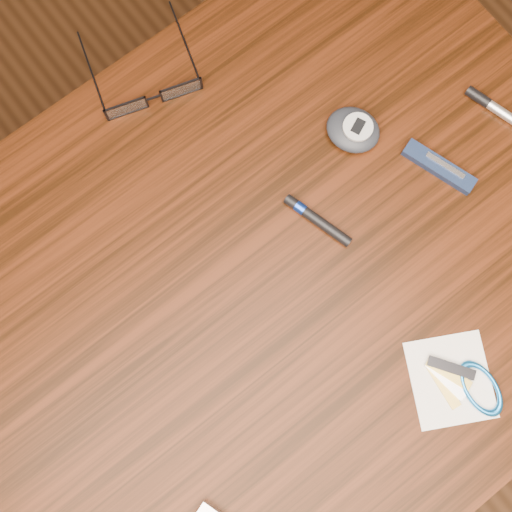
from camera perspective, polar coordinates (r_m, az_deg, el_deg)
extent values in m
plane|color=#472814|center=(1.52, -0.82, -8.05)|extent=(3.80, 3.80, 0.00)
cube|color=#331408|center=(0.79, -1.57, -4.45)|extent=(1.00, 0.70, 0.03)
cylinder|color=#4C2814|center=(1.32, 6.81, 15.97)|extent=(0.05, 0.05, 0.71)
cube|color=black|center=(0.84, -11.43, 12.73)|extent=(0.05, 0.02, 0.03)
cube|color=silver|center=(0.84, -11.43, 12.73)|extent=(0.05, 0.02, 0.02)
cylinder|color=black|center=(0.89, -14.32, 15.30)|extent=(0.04, 0.13, 0.00)
cube|color=black|center=(0.84, -6.67, 14.45)|extent=(0.05, 0.02, 0.03)
cube|color=silver|center=(0.84, -6.67, 14.45)|extent=(0.05, 0.02, 0.02)
cylinder|color=black|center=(0.89, -6.27, 18.22)|extent=(0.04, 0.13, 0.00)
cube|color=black|center=(0.84, -9.10, 13.73)|extent=(0.02, 0.01, 0.00)
ellipsoid|color=black|center=(0.83, 8.62, 11.03)|extent=(0.08, 0.09, 0.02)
cylinder|color=#A4A7AB|center=(0.82, 9.05, 11.25)|extent=(0.04, 0.04, 0.00)
cube|color=black|center=(0.81, 9.08, 11.33)|extent=(0.02, 0.02, 0.00)
cube|color=white|center=(0.80, 16.91, -10.48)|extent=(0.13, 0.13, 0.00)
torus|color=#1465B5|center=(0.80, 19.34, -11.05)|extent=(0.06, 0.06, 0.01)
cube|color=olive|center=(0.79, 16.33, -11.00)|extent=(0.02, 0.06, 0.00)
cube|color=silver|center=(0.79, 16.55, -10.50)|extent=(0.02, 0.06, 0.00)
cube|color=olive|center=(0.79, 16.77, -9.99)|extent=(0.03, 0.06, 0.00)
cube|color=black|center=(0.79, 16.99, -9.49)|extent=(0.04, 0.05, 0.00)
cube|color=#14213E|center=(0.84, 15.96, 7.63)|extent=(0.05, 0.10, 0.01)
cube|color=silver|center=(0.83, 16.50, 7.74)|extent=(0.02, 0.05, 0.00)
cylinder|color=black|center=(0.89, 19.13, 13.23)|extent=(0.02, 0.03, 0.01)
cylinder|color=black|center=(0.79, 5.51, 3.17)|extent=(0.04, 0.10, 0.01)
cylinder|color=#13329F|center=(0.79, 3.96, 4.28)|extent=(0.02, 0.02, 0.01)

